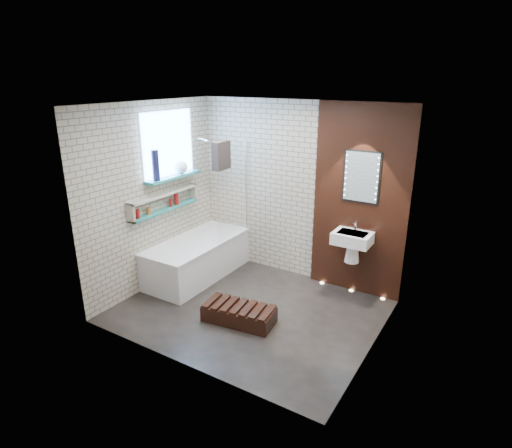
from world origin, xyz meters
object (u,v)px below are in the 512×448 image
Objects in this scene: bath_screen at (232,191)px; led_mirror at (361,177)px; bathtub at (197,258)px; washbasin at (352,242)px; walnut_step at (239,314)px.

bath_screen is 1.89m from led_mirror.
led_mirror reaches higher than bathtub.
washbasin is at bearing 5.78° from bath_screen.
washbasin is 0.66× the size of walnut_step.
bath_screen is (0.35, 0.44, 0.99)m from bathtub.
washbasin is at bearing 56.15° from walnut_step.
washbasin reaches higher than bathtub.
led_mirror reaches higher than walnut_step.
bathtub is 1.97× the size of walnut_step.
bathtub is 3.00× the size of washbasin.
bathtub is 2.32m from washbasin.
led_mirror reaches higher than bath_screen.
bath_screen is 1.90m from walnut_step.
walnut_step is (1.25, -0.75, -0.19)m from bathtub.
bathtub is at bearing -128.90° from bath_screen.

